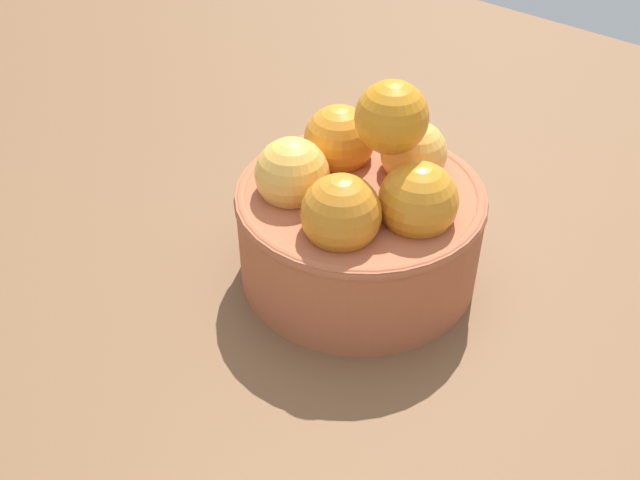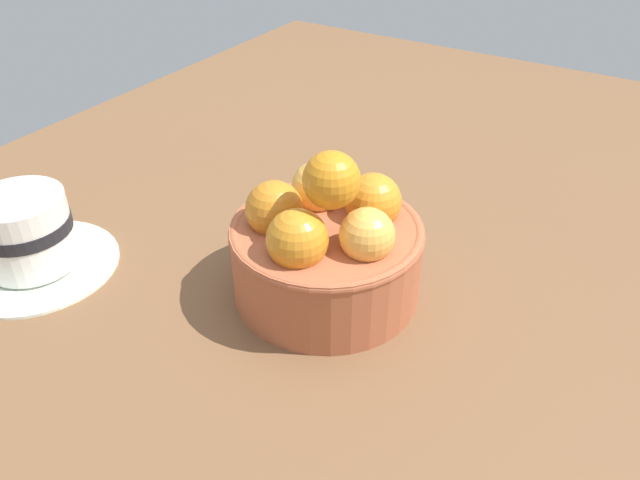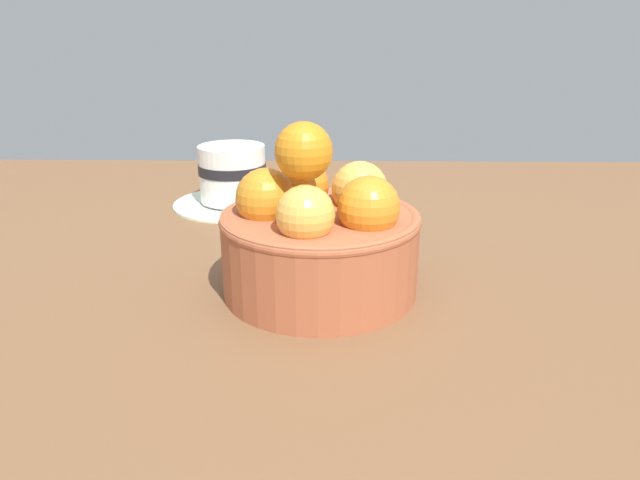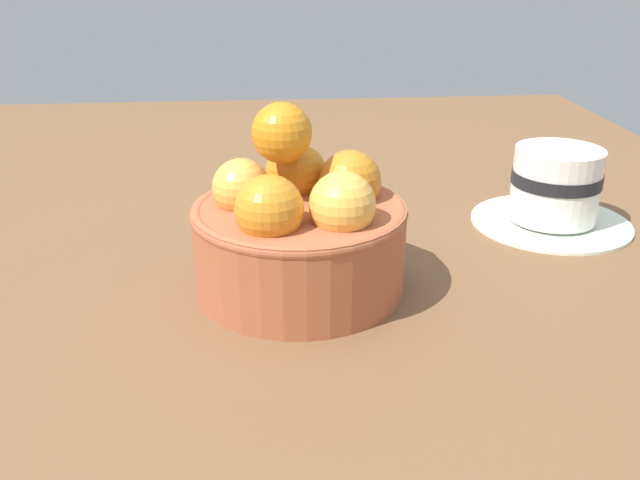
% 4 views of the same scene
% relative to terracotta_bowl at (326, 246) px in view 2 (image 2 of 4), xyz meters
% --- Properties ---
extents(ground_plane, '(1.40, 1.00, 0.03)m').
position_rel_terracotta_bowl_xyz_m(ground_plane, '(0.00, 0.00, -0.07)').
color(ground_plane, brown).
extents(terracotta_bowl, '(0.16, 0.16, 0.14)m').
position_rel_terracotta_bowl_xyz_m(terracotta_bowl, '(0.00, 0.00, 0.00)').
color(terracotta_bowl, '#AD5938').
rests_on(terracotta_bowl, ground_plane).
extents(coffee_cup, '(0.15, 0.15, 0.07)m').
position_rel_terracotta_bowl_xyz_m(coffee_cup, '(-0.11, 0.25, -0.02)').
color(coffee_cup, white).
rests_on(coffee_cup, ground_plane).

